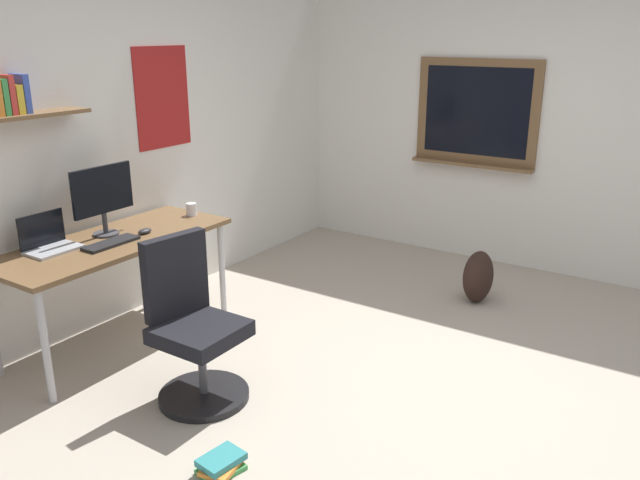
% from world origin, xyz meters
% --- Properties ---
extents(ground_plane, '(5.20, 5.20, 0.00)m').
position_xyz_m(ground_plane, '(0.00, 0.00, 0.00)').
color(ground_plane, '#ADA393').
rests_on(ground_plane, ground).
extents(wall_back, '(5.00, 0.30, 2.60)m').
position_xyz_m(wall_back, '(-0.01, 2.45, 1.30)').
color(wall_back, silver).
rests_on(wall_back, ground).
extents(wall_right, '(0.22, 5.00, 2.60)m').
position_xyz_m(wall_right, '(2.45, 0.03, 1.30)').
color(wall_right, silver).
rests_on(wall_right, ground).
extents(desk, '(1.59, 0.65, 0.73)m').
position_xyz_m(desk, '(-0.56, 2.05, 0.67)').
color(desk, brown).
rests_on(desk, ground).
extents(office_chair, '(0.52, 0.52, 0.95)m').
position_xyz_m(office_chair, '(-0.78, 1.14, 0.41)').
color(office_chair, black).
rests_on(office_chair, ground).
extents(laptop, '(0.31, 0.21, 0.23)m').
position_xyz_m(laptop, '(-0.92, 2.20, 0.79)').
color(laptop, '#ADAFB5').
rests_on(laptop, desk).
extents(monitor_primary, '(0.46, 0.17, 0.46)m').
position_xyz_m(monitor_primary, '(-0.52, 2.15, 1.00)').
color(monitor_primary, '#38383D').
rests_on(monitor_primary, desk).
extents(keyboard, '(0.37, 0.13, 0.02)m').
position_xyz_m(keyboard, '(-0.64, 1.96, 0.74)').
color(keyboard, black).
rests_on(keyboard, desk).
extents(computer_mouse, '(0.10, 0.06, 0.03)m').
position_xyz_m(computer_mouse, '(-0.36, 1.96, 0.75)').
color(computer_mouse, '#262628').
rests_on(computer_mouse, desk).
extents(coffee_mug, '(0.08, 0.08, 0.09)m').
position_xyz_m(coffee_mug, '(0.13, 2.01, 0.78)').
color(coffee_mug, silver).
rests_on(coffee_mug, desk).
extents(backpack, '(0.32, 0.22, 0.41)m').
position_xyz_m(backpack, '(1.42, 0.26, 0.21)').
color(backpack, black).
rests_on(backpack, ground).
extents(book_stack_on_floor, '(0.24, 0.20, 0.08)m').
position_xyz_m(book_stack_on_floor, '(-1.22, 0.56, 0.04)').
color(book_stack_on_floor, '#3D934C').
rests_on(book_stack_on_floor, ground).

